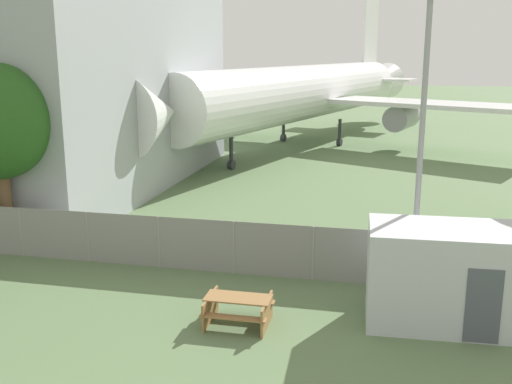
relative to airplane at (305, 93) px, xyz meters
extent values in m
cylinder|color=gray|center=(-6.09, -26.69, -3.04)|extent=(0.07, 0.07, 1.74)
cylinder|color=gray|center=(-3.54, -26.69, -3.04)|extent=(0.07, 0.07, 1.74)
cylinder|color=gray|center=(-0.99, -26.69, -3.04)|extent=(0.07, 0.07, 1.74)
cylinder|color=gray|center=(1.55, -26.69, -3.04)|extent=(0.07, 0.07, 1.74)
cylinder|color=gray|center=(4.10, -26.69, -3.04)|extent=(0.07, 0.07, 1.74)
cylinder|color=gray|center=(6.64, -26.69, -3.04)|extent=(0.07, 0.07, 1.74)
cylinder|color=gray|center=(9.19, -26.69, -3.04)|extent=(0.07, 0.07, 1.74)
cube|color=gray|center=(1.55, -26.69, -3.04)|extent=(56.00, 0.01, 1.74)
cylinder|color=white|center=(-0.12, -0.42, 0.05)|extent=(12.56, 30.90, 3.91)
cone|color=white|center=(-5.08, -17.18, 0.05)|extent=(4.86, 4.86, 3.91)
cone|color=white|center=(4.98, 16.82, 0.05)|extent=(4.76, 5.68, 3.52)
cube|color=white|center=(8.89, -1.46, -0.54)|extent=(14.52, 9.75, 0.30)
cylinder|color=#939399|center=(6.98, -0.53, -1.57)|extent=(2.68, 3.87, 1.76)
cube|color=white|center=(-8.26, 3.61, -0.54)|extent=(14.47, 6.36, 0.30)
cylinder|color=#939399|center=(-6.15, 3.35, -1.57)|extent=(2.68, 3.87, 1.76)
cube|color=white|center=(4.01, 13.54, 4.93)|extent=(1.23, 3.44, 5.86)
cube|color=white|center=(3.95, 13.35, 0.44)|extent=(9.13, 5.44, 0.20)
cylinder|color=#2D2D33|center=(-2.99, -10.10, -2.91)|extent=(0.24, 0.24, 2.01)
cylinder|color=#2D2D33|center=(-2.99, -10.10, -3.63)|extent=(0.45, 0.62, 0.56)
cylinder|color=#2D2D33|center=(2.57, 0.41, -2.91)|extent=(0.24, 0.24, 2.01)
cylinder|color=#2D2D33|center=(2.57, 0.41, -3.63)|extent=(0.45, 0.62, 0.56)
cylinder|color=#2D2D33|center=(-1.93, 1.74, -2.91)|extent=(0.24, 0.24, 2.01)
cylinder|color=#2D2D33|center=(-1.93, 1.74, -3.63)|extent=(0.45, 0.62, 0.56)
cube|color=silver|center=(7.95, -28.91, -2.62)|extent=(4.34, 2.45, 2.60)
cube|color=#4C515B|center=(8.64, -30.01, -2.91)|extent=(0.84, 0.07, 1.90)
cube|color=olive|center=(2.60, -30.23, -3.17)|extent=(1.74, 0.78, 0.04)
cube|color=olive|center=(2.59, -29.67, -3.47)|extent=(1.73, 0.30, 0.04)
cube|color=olive|center=(2.60, -30.79, -3.47)|extent=(1.73, 0.30, 0.04)
cube|color=olive|center=(3.36, -30.22, -3.54)|extent=(0.08, 1.40, 0.74)
cube|color=olive|center=(1.83, -30.24, -3.54)|extent=(0.08, 1.40, 0.74)
cylinder|color=brown|center=(-7.10, -25.96, -2.40)|extent=(0.44, 0.44, 3.03)
cylinder|color=#99999E|center=(7.09, -27.23, 0.29)|extent=(0.16, 0.16, 8.41)
camera|label=1|loc=(6.24, -44.27, 3.12)|focal=42.00mm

